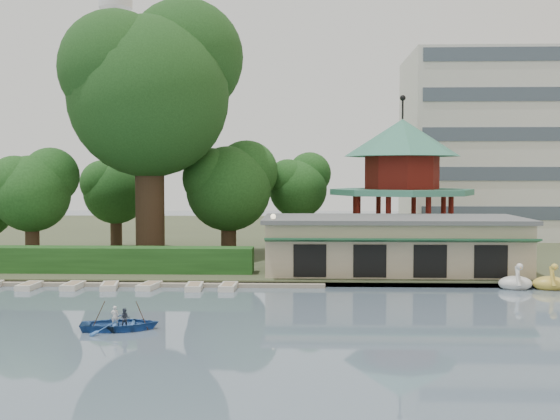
{
  "coord_description": "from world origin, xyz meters",
  "views": [
    {
      "loc": [
        3.73,
        -28.7,
        7.45
      ],
      "look_at": [
        2.0,
        18.0,
        5.0
      ],
      "focal_mm": 45.0,
      "sensor_mm": 36.0,
      "label": 1
    }
  ],
  "objects_px": {
    "dock": "(70,283)",
    "big_tree": "(152,83)",
    "boathouse": "(393,244)",
    "rowboat_with_passengers": "(120,319)",
    "pavilion": "(402,173)"
  },
  "relations": [
    {
      "from": "dock",
      "to": "big_tree",
      "type": "xyz_separation_m",
      "value": [
        3.18,
        11.01,
        14.62
      ]
    },
    {
      "from": "boathouse",
      "to": "rowboat_with_passengers",
      "type": "height_order",
      "value": "boathouse"
    },
    {
      "from": "dock",
      "to": "pavilion",
      "type": "relative_size",
      "value": 2.52
    },
    {
      "from": "big_tree",
      "to": "rowboat_with_passengers",
      "type": "relative_size",
      "value": 3.77
    },
    {
      "from": "big_tree",
      "to": "boathouse",
      "type": "bearing_deg",
      "value": -18.33
    },
    {
      "from": "pavilion",
      "to": "big_tree",
      "type": "height_order",
      "value": "big_tree"
    },
    {
      "from": "big_tree",
      "to": "rowboat_with_passengers",
      "type": "bearing_deg",
      "value": -81.27
    },
    {
      "from": "dock",
      "to": "big_tree",
      "type": "height_order",
      "value": "big_tree"
    },
    {
      "from": "pavilion",
      "to": "rowboat_with_passengers",
      "type": "height_order",
      "value": "pavilion"
    },
    {
      "from": "pavilion",
      "to": "big_tree",
      "type": "bearing_deg",
      "value": -169.69
    },
    {
      "from": "pavilion",
      "to": "big_tree",
      "type": "relative_size",
      "value": 0.63
    },
    {
      "from": "boathouse",
      "to": "rowboat_with_passengers",
      "type": "distance_m",
      "value": 23.53
    },
    {
      "from": "dock",
      "to": "boathouse",
      "type": "xyz_separation_m",
      "value": [
        22.0,
        4.77,
        2.25
      ]
    },
    {
      "from": "dock",
      "to": "pavilion",
      "type": "bearing_deg",
      "value": 31.66
    },
    {
      "from": "boathouse",
      "to": "rowboat_with_passengers",
      "type": "bearing_deg",
      "value": -130.1
    }
  ]
}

